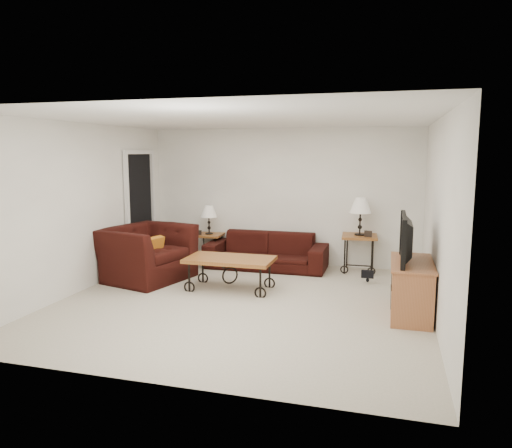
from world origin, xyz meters
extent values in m
plane|color=beige|center=(0.00, 0.00, 0.00)|extent=(5.00, 5.00, 0.00)
cube|color=white|center=(0.00, 2.50, 1.25)|extent=(5.00, 0.02, 2.50)
cube|color=white|center=(0.00, -2.50, 1.25)|extent=(5.00, 0.02, 2.50)
cube|color=white|center=(-2.50, 0.00, 1.25)|extent=(0.02, 5.00, 2.50)
cube|color=white|center=(2.50, 0.00, 1.25)|extent=(0.02, 5.00, 2.50)
plane|color=white|center=(0.00, 0.00, 2.50)|extent=(5.00, 5.00, 0.00)
cube|color=black|center=(-2.47, 1.65, 1.02)|extent=(0.08, 0.94, 2.04)
imported|color=black|center=(-0.18, 2.02, 0.31)|extent=(2.16, 0.84, 0.63)
cube|color=#925A25|center=(-1.34, 2.20, 0.27)|extent=(0.52, 0.52, 0.54)
cube|color=#925A25|center=(1.44, 2.20, 0.32)|extent=(0.63, 0.63, 0.65)
cube|color=black|center=(-1.49, 2.05, 0.58)|extent=(0.11, 0.04, 0.09)
cube|color=black|center=(1.59, 2.05, 0.70)|extent=(0.13, 0.04, 0.11)
cube|color=#925A25|center=(-0.37, 0.55, 0.25)|extent=(1.31, 0.71, 0.49)
imported|color=black|center=(-1.88, 0.74, 0.44)|extent=(1.47, 1.59, 0.87)
cube|color=orange|center=(-1.73, 0.69, 0.52)|extent=(0.20, 0.41, 0.39)
cube|color=#A5663D|center=(2.23, 0.08, 0.35)|extent=(0.48, 1.16, 0.69)
imported|color=black|center=(2.21, 0.08, 0.99)|extent=(0.14, 1.04, 0.60)
ellipsoid|color=black|center=(1.63, 1.53, 0.19)|extent=(0.37, 0.33, 0.39)
camera|label=1|loc=(1.93, -6.18, 2.07)|focal=33.75mm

